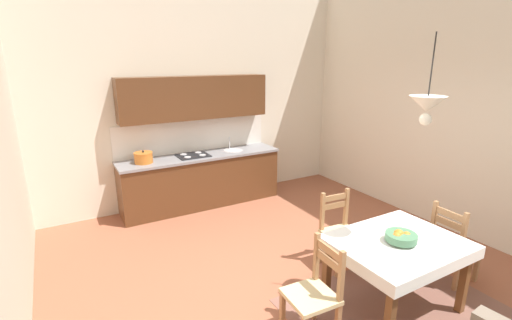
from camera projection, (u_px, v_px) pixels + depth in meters
name	position (u px, v px, depth m)	size (l,w,h in m)	color
ground_plane	(304.00, 286.00, 4.18)	(6.01, 6.70, 0.10)	#99563D
wall_back	(198.00, 84.00, 6.20)	(6.01, 0.12, 4.10)	silver
wall_right	(473.00, 91.00, 4.92)	(0.12, 6.70, 4.10)	silver
area_rug	(398.00, 311.00, 3.69)	(2.10, 1.60, 0.01)	brown
kitchen_cabinetry	(200.00, 157.00, 6.18)	(2.75, 0.63, 2.20)	#56331C
dining_table	(397.00, 252.00, 3.60)	(1.26, 1.00, 0.75)	brown
dining_chair_kitchen_side	(340.00, 232.00, 4.41)	(0.45, 0.45, 0.93)	#D1BC89
dining_chair_tv_side	(314.00, 294.00, 3.25)	(0.44, 0.44, 0.93)	#D1BC89
dining_chair_window_side	(453.00, 244.00, 4.12)	(0.43, 0.43, 0.93)	#D1BC89
fruit_bowl	(401.00, 237.00, 3.51)	(0.30, 0.30, 0.12)	#4C7F5B
pendant_lamp	(427.00, 105.00, 3.22)	(0.32, 0.32, 0.80)	black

